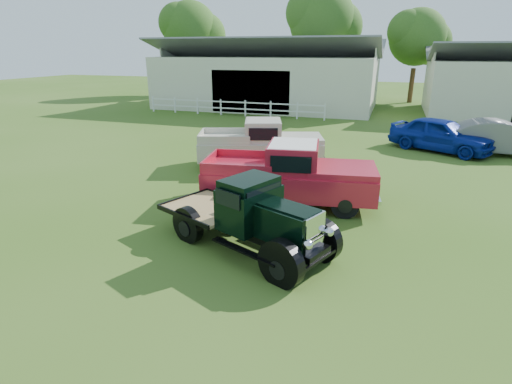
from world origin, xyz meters
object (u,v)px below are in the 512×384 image
(vintage_flatbed, at_px, (247,214))
(white_pickup, at_px, (261,144))
(red_pickup, at_px, (289,174))
(misc_car_grey, at_px, (500,138))
(misc_car_blue, at_px, (441,135))

(vintage_flatbed, bearing_deg, white_pickup, 128.64)
(red_pickup, distance_m, white_pickup, 4.50)
(vintage_flatbed, xyz_separation_m, misc_car_grey, (8.13, 12.90, -0.12))
(red_pickup, relative_size, white_pickup, 1.04)
(vintage_flatbed, xyz_separation_m, misc_car_blue, (5.53, 12.73, -0.11))
(white_pickup, relative_size, misc_car_blue, 1.10)
(red_pickup, distance_m, misc_car_blue, 10.78)
(white_pickup, distance_m, misc_car_grey, 11.60)
(vintage_flatbed, height_order, red_pickup, red_pickup)
(misc_car_blue, bearing_deg, white_pickup, 154.36)
(misc_car_blue, height_order, misc_car_grey, misc_car_blue)
(vintage_flatbed, distance_m, misc_car_blue, 13.88)
(misc_car_grey, bearing_deg, vintage_flatbed, 146.93)
(red_pickup, relative_size, misc_car_blue, 1.15)
(vintage_flatbed, distance_m, misc_car_grey, 15.25)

